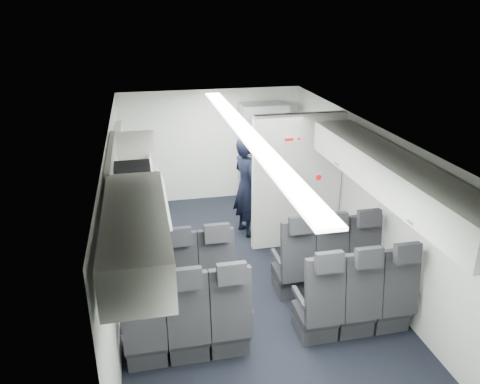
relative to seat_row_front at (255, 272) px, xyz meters
name	(u,v)px	position (x,y,z in m)	size (l,w,h in m)	color
cabin_shell	(246,205)	(0.00, 0.53, 0.72)	(3.41, 6.01, 2.16)	black
seat_row_front	(255,272)	(0.00, 0.00, 0.00)	(3.33, 0.56, 1.24)	#252528
seat_row_mid	(275,315)	(0.00, -0.90, 0.00)	(3.33, 0.56, 1.24)	#252528
overhead_bin_left_rear	(136,233)	(-1.40, -1.47, 1.46)	(0.53, 1.80, 0.40)	silver
overhead_bin_left_front_open	(132,176)	(-1.44, 0.28, 1.33)	(0.64, 1.70, 0.72)	#9E9E93
overhead_bin_right_rear	(438,205)	(1.40, -1.47, 1.46)	(0.53, 1.80, 0.40)	silver
overhead_bin_right_front	(357,151)	(1.40, 0.28, 1.46)	(0.53, 1.70, 0.40)	silver
bulkhead_partition	(297,182)	(0.98, 1.33, 0.67)	(1.40, 0.15, 2.13)	silver
galley_unit	(263,153)	(0.95, 3.25, 0.55)	(0.85, 0.52, 1.90)	#939399
boarding_door	(123,185)	(-1.64, 2.09, 0.55)	(0.12, 1.27, 1.86)	silver
flight_attendant	(246,186)	(0.31, 1.90, 0.43)	(0.61, 0.40, 1.67)	black
carry_on_bag	(131,175)	(-1.44, 0.15, 1.40)	(0.43, 0.30, 0.26)	black
papers	(259,172)	(0.50, 1.85, 0.69)	(0.21, 0.02, 0.15)	white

